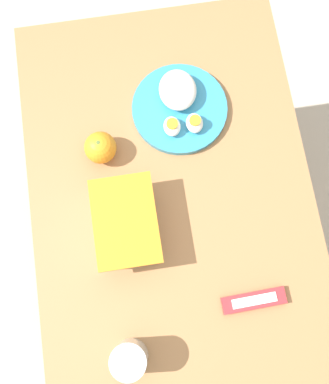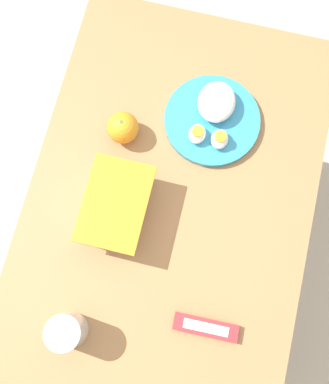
# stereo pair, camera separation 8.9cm
# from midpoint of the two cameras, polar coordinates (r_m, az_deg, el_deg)

# --- Properties ---
(ground_plane) EXTENTS (10.00, 10.00, 0.00)m
(ground_plane) POSITION_cam_midpoint_polar(r_m,az_deg,el_deg) (1.76, -0.81, -6.07)
(ground_plane) COLOR #B2A899
(table) EXTENTS (1.02, 0.67, 0.71)m
(table) POSITION_cam_midpoint_polar(r_m,az_deg,el_deg) (1.15, -1.23, -2.50)
(table) COLOR #996B42
(table) RESTS_ON ground_plane
(food_container) EXTENTS (0.20, 0.14, 0.09)m
(food_container) POSITION_cam_midpoint_polar(r_m,az_deg,el_deg) (1.02, -7.32, -4.51)
(food_container) COLOR white
(food_container) RESTS_ON table
(orange_fruit) EXTENTS (0.08, 0.08, 0.08)m
(orange_fruit) POSITION_cam_midpoint_polar(r_m,az_deg,el_deg) (1.07, -10.49, 5.12)
(orange_fruit) COLOR orange
(orange_fruit) RESTS_ON table
(rice_plate) EXTENTS (0.23, 0.23, 0.07)m
(rice_plate) POSITION_cam_midpoint_polar(r_m,az_deg,el_deg) (1.11, -0.41, 10.63)
(rice_plate) COLOR teal
(rice_plate) RESTS_ON table
(candy_bar) EXTENTS (0.04, 0.14, 0.02)m
(candy_bar) POSITION_cam_midpoint_polar(r_m,az_deg,el_deg) (1.04, 8.83, -13.92)
(candy_bar) COLOR #B7282D
(candy_bar) RESTS_ON table
(drinking_glass) EXTENTS (0.08, 0.08, 0.10)m
(drinking_glass) POSITION_cam_midpoint_polar(r_m,az_deg,el_deg) (1.00, -7.12, -20.80)
(drinking_glass) COLOR silver
(drinking_glass) RESTS_ON table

